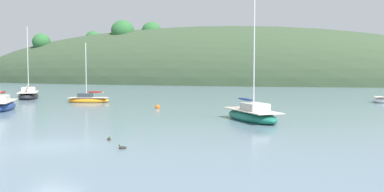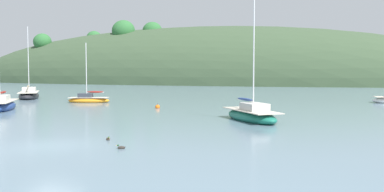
# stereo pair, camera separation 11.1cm
# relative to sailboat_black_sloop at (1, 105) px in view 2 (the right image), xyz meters

# --- Properties ---
(ground_plane) EXTENTS (400.00, 400.00, 0.00)m
(ground_plane) POSITION_rel_sailboat_black_sloop_xyz_m (16.01, -13.49, -0.41)
(ground_plane) COLOR slate
(far_shoreline_hill) EXTENTS (150.00, 36.00, 32.51)m
(far_shoreline_hill) POSITION_rel_sailboat_black_sloop_xyz_m (-9.08, 78.09, -0.36)
(far_shoreline_hill) COLOR #384C33
(far_shoreline_hill) RESTS_ON ground
(sailboat_black_sloop) EXTENTS (5.51, 6.85, 9.09)m
(sailboat_black_sloop) POSITION_rel_sailboat_black_sloop_xyz_m (0.00, 0.00, 0.00)
(sailboat_black_sloop) COLOR navy
(sailboat_black_sloop) RESTS_ON ground
(sailboat_teal_outer) EXTENTS (6.09, 7.05, 9.35)m
(sailboat_teal_outer) POSITION_rel_sailboat_black_sloop_xyz_m (-8.43, 13.43, 0.01)
(sailboat_teal_outer) COLOR #232328
(sailboat_teal_outer) RESTS_ON ground
(sailboat_red_portside) EXTENTS (4.88, 2.88, 6.77)m
(sailboat_red_portside) POSITION_rel_sailboat_black_sloop_xyz_m (2.50, 10.20, -0.09)
(sailboat_red_portside) COLOR orange
(sailboat_red_portside) RESTS_ON ground
(sailboat_cream_ketch) EXTENTS (5.55, 6.23, 8.98)m
(sailboat_cream_ketch) POSITION_rel_sailboat_black_sloop_xyz_m (22.96, -0.50, -0.02)
(sailboat_cream_ketch) COLOR #196B56
(sailboat_cream_ketch) RESTS_ON ground
(mooring_buoy_inner) EXTENTS (0.44, 0.44, 0.54)m
(mooring_buoy_inner) POSITION_rel_sailboat_black_sloop_xyz_m (12.69, 6.17, -0.29)
(mooring_buoy_inner) COLOR orange
(mooring_buoy_inner) RESTS_ON ground
(duck_lead) EXTENTS (0.41, 0.30, 0.24)m
(duck_lead) POSITION_rel_sailboat_black_sloop_xyz_m (19.51, -13.04, -0.36)
(duck_lead) COLOR #2D2823
(duck_lead) RESTS_ON ground
(duck_trailing) EXTENTS (0.36, 0.37, 0.24)m
(duck_trailing) POSITION_rel_sailboat_black_sloop_xyz_m (17.71, -11.15, -0.36)
(duck_trailing) COLOR #473828
(duck_trailing) RESTS_ON ground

